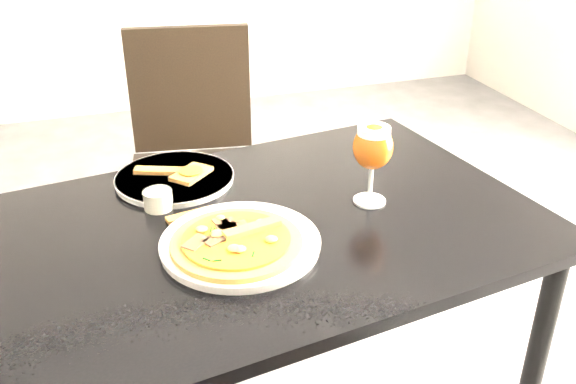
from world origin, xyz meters
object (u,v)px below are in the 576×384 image
object	(u,v)px
beer_glass	(373,148)
dining_table	(269,255)
chair_far	(195,159)
pizza	(237,241)

from	to	relation	value
beer_glass	dining_table	bearing A→B (deg)	-177.52
chair_far	dining_table	bearing A→B (deg)	-79.51
chair_far	pizza	distance (m)	0.99
dining_table	chair_far	size ratio (longest dim) A/B	1.36
chair_far	beer_glass	world-z (taller)	chair_far
dining_table	pizza	bearing A→B (deg)	-140.91
chair_far	beer_glass	distance (m)	0.95
chair_far	pizza	bearing A→B (deg)	-85.40
dining_table	beer_glass	distance (m)	0.34
dining_table	chair_far	world-z (taller)	chair_far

